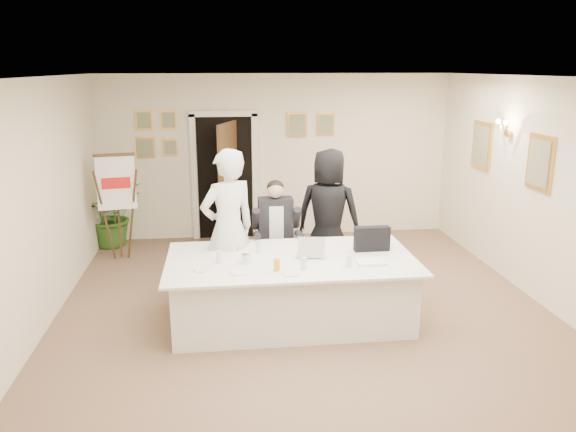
% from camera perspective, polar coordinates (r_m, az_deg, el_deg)
% --- Properties ---
extents(floor, '(7.00, 7.00, 0.00)m').
position_cam_1_polar(floor, '(6.81, 1.95, -10.36)').
color(floor, brown).
rests_on(floor, ground).
extents(ceiling, '(6.00, 7.00, 0.02)m').
position_cam_1_polar(ceiling, '(6.16, 2.19, 13.91)').
color(ceiling, white).
rests_on(ceiling, wall_back).
extents(wall_back, '(6.00, 0.10, 2.80)m').
position_cam_1_polar(wall_back, '(9.74, -1.15, 6.04)').
color(wall_back, white).
rests_on(wall_back, floor).
extents(wall_front, '(6.00, 0.10, 2.80)m').
position_cam_1_polar(wall_front, '(3.14, 12.33, -14.18)').
color(wall_front, white).
rests_on(wall_front, floor).
extents(wall_left, '(0.10, 7.00, 2.80)m').
position_cam_1_polar(wall_left, '(6.58, -24.69, 0.30)').
color(wall_left, white).
rests_on(wall_left, floor).
extents(wall_right, '(0.10, 7.00, 2.80)m').
position_cam_1_polar(wall_right, '(7.41, 25.63, 1.71)').
color(wall_right, white).
rests_on(wall_right, floor).
extents(doorway, '(1.14, 0.86, 2.20)m').
position_cam_1_polar(doorway, '(9.58, -6.30, 3.63)').
color(doorway, black).
rests_on(doorway, floor).
extents(pictures_back_wall, '(3.40, 0.06, 0.80)m').
position_cam_1_polar(pictures_back_wall, '(9.61, -5.95, 8.54)').
color(pictures_back_wall, '#DD9B4B').
rests_on(pictures_back_wall, wall_back).
extents(pictures_right_wall, '(0.06, 2.20, 0.80)m').
position_cam_1_polar(pictures_right_wall, '(8.36, 21.39, 5.95)').
color(pictures_right_wall, '#DD9B4B').
rests_on(pictures_right_wall, wall_right).
extents(wall_sconce, '(0.20, 0.30, 0.24)m').
position_cam_1_polar(wall_sconce, '(8.28, 21.19, 8.34)').
color(wall_sconce, '#B28639').
rests_on(wall_sconce, wall_right).
extents(conference_table, '(2.85, 1.52, 0.78)m').
position_cam_1_polar(conference_table, '(6.62, 0.31, -7.41)').
color(conference_table, silver).
rests_on(conference_table, floor).
extents(seated_man, '(0.67, 0.71, 1.47)m').
position_cam_1_polar(seated_man, '(7.57, -1.23, -1.74)').
color(seated_man, black).
rests_on(seated_man, floor).
extents(flip_chart, '(0.59, 0.41, 1.63)m').
position_cam_1_polar(flip_chart, '(8.95, -16.86, 0.37)').
color(flip_chart, '#382511').
rests_on(flip_chart, floor).
extents(standing_man, '(0.86, 0.75, 1.98)m').
position_cam_1_polar(standing_man, '(6.85, -6.08, -1.39)').
color(standing_man, silver).
rests_on(standing_man, floor).
extents(standing_woman, '(1.06, 0.90, 1.84)m').
position_cam_1_polar(standing_woman, '(7.82, 4.13, 0.17)').
color(standing_woman, black).
rests_on(standing_woman, floor).
extents(potted_palm, '(1.28, 1.25, 1.07)m').
position_cam_1_polar(potted_palm, '(9.75, -17.54, 0.16)').
color(potted_palm, '#2B561C').
rests_on(potted_palm, floor).
extents(laptop, '(0.36, 0.38, 0.28)m').
position_cam_1_polar(laptop, '(6.52, 2.22, -2.88)').
color(laptop, '#B7BABC').
rests_on(laptop, conference_table).
extents(laptop_bag, '(0.42, 0.12, 0.30)m').
position_cam_1_polar(laptop_bag, '(6.77, 8.52, -2.29)').
color(laptop_bag, black).
rests_on(laptop_bag, conference_table).
extents(paper_stack, '(0.33, 0.24, 0.03)m').
position_cam_1_polar(paper_stack, '(6.37, 8.44, -4.66)').
color(paper_stack, white).
rests_on(paper_stack, conference_table).
extents(plate_left, '(0.20, 0.20, 0.01)m').
position_cam_1_polar(plate_left, '(6.18, -8.66, -5.38)').
color(plate_left, white).
rests_on(plate_left, conference_table).
extents(plate_mid, '(0.24, 0.24, 0.01)m').
position_cam_1_polar(plate_mid, '(6.05, -4.89, -5.69)').
color(plate_mid, white).
rests_on(plate_mid, conference_table).
extents(plate_near, '(0.27, 0.27, 0.01)m').
position_cam_1_polar(plate_near, '(6.01, 0.41, -5.79)').
color(plate_near, white).
rests_on(plate_near, conference_table).
extents(glass_a, '(0.08, 0.08, 0.14)m').
position_cam_1_polar(glass_a, '(6.36, -7.02, -4.12)').
color(glass_a, silver).
rests_on(glass_a, conference_table).
extents(glass_b, '(0.06, 0.06, 0.14)m').
position_cam_1_polar(glass_b, '(6.09, 1.60, -4.87)').
color(glass_b, silver).
rests_on(glass_b, conference_table).
extents(glass_c, '(0.07, 0.07, 0.14)m').
position_cam_1_polar(glass_c, '(6.21, 6.20, -4.56)').
color(glass_c, silver).
rests_on(glass_c, conference_table).
extents(glass_d, '(0.07, 0.07, 0.14)m').
position_cam_1_polar(glass_d, '(6.68, -2.98, -3.09)').
color(glass_d, silver).
rests_on(glass_d, conference_table).
extents(oj_glass, '(0.08, 0.08, 0.13)m').
position_cam_1_polar(oj_glass, '(6.07, -1.15, -4.99)').
color(oj_glass, orange).
rests_on(oj_glass, conference_table).
extents(steel_jug, '(0.11, 0.11, 0.11)m').
position_cam_1_polar(steel_jug, '(6.30, -4.31, -4.38)').
color(steel_jug, silver).
rests_on(steel_jug, conference_table).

